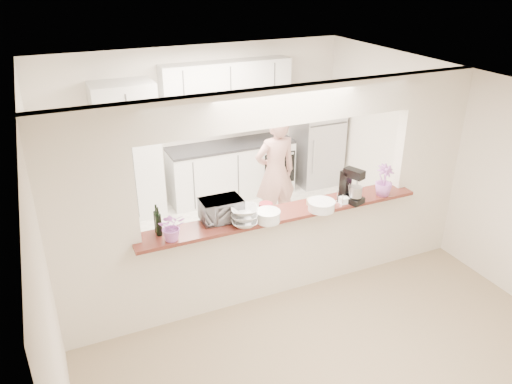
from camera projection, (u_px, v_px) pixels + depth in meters
floor at (279, 288)px, 6.13m from camera, size 6.00×6.00×0.00m
tile_overlay at (232, 231)px, 7.41m from camera, size 5.00×2.90×0.01m
partition at (281, 178)px, 5.51m from camera, size 5.00×0.15×2.50m
bar_counter at (280, 249)px, 5.89m from camera, size 3.40×0.38×1.09m
kitchen_cabinets at (193, 147)px, 7.90m from camera, size 3.15×0.62×2.25m
refrigerator at (317, 137)px, 8.72m from camera, size 0.75×0.70×1.70m
flower_left at (172, 226)px, 5.00m from camera, size 0.31×0.28×0.31m
wine_bottle_a at (159, 224)px, 5.10m from camera, size 0.06×0.06×0.32m
wine_bottle_b at (157, 221)px, 5.16m from camera, size 0.06×0.06×0.32m
toaster_oven at (221, 210)px, 5.40m from camera, size 0.45×0.30×0.25m
serving_bowls at (244, 217)px, 5.30m from camera, size 0.36×0.36×0.21m
plate_stack_a at (268, 216)px, 5.40m from camera, size 0.27×0.27×0.12m
plate_stack_b at (321, 205)px, 5.65m from camera, size 0.31×0.31×0.11m
red_bowl at (266, 206)px, 5.67m from camera, size 0.16×0.16×0.07m
tan_bowl at (313, 202)px, 5.78m from camera, size 0.14×0.14×0.07m
utensil_caddy at (348, 195)px, 5.80m from camera, size 0.24×0.14×0.22m
stand_mixer at (351, 187)px, 5.79m from camera, size 0.26×0.32×0.41m
flower_right at (384, 180)px, 5.95m from camera, size 0.23×0.23×0.38m
person at (275, 174)px, 7.16m from camera, size 0.65×0.44×1.76m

